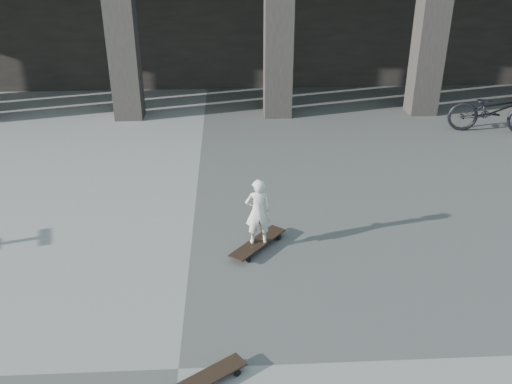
{
  "coord_description": "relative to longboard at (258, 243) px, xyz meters",
  "views": [
    {
      "loc": [
        0.57,
        -4.28,
        4.09
      ],
      "look_at": [
        0.96,
        2.81,
        0.65
      ],
      "focal_mm": 38.0,
      "sensor_mm": 36.0,
      "label": 1
    }
  ],
  "objects": [
    {
      "name": "ground",
      "position": [
        -0.96,
        -2.31,
        -0.08
      ],
      "size": [
        90.0,
        90.0,
        0.0
      ],
      "primitive_type": "plane",
      "color": "#4D4D4B",
      "rests_on": "ground"
    },
    {
      "name": "longboard",
      "position": [
        0.0,
        0.0,
        0.0
      ],
      "size": [
        0.86,
        0.97,
        0.11
      ],
      "rotation": [
        0.0,
        0.0,
        0.88
      ],
      "color": "black",
      "rests_on": "ground"
    },
    {
      "name": "skateboard_spare",
      "position": [
        -0.64,
        -2.53,
        -0.01
      ],
      "size": [
        0.8,
        0.64,
        0.1
      ],
      "rotation": [
        0.0,
        0.0,
        0.6
      ],
      "color": "black",
      "rests_on": "ground"
    },
    {
      "name": "child",
      "position": [
        0.0,
        0.0,
        0.51
      ],
      "size": [
        0.38,
        0.27,
        0.97
      ],
      "primitive_type": "imported",
      "rotation": [
        0.0,
        0.0,
        3.25
      ],
      "color": "silver",
      "rests_on": "longboard"
    },
    {
      "name": "bicycle",
      "position": [
        5.5,
        4.67,
        0.42
      ],
      "size": [
        2.02,
        1.07,
        1.01
      ],
      "primitive_type": "imported",
      "rotation": [
        0.0,
        0.0,
        1.35
      ],
      "color": "black",
      "rests_on": "ground"
    }
  ]
}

